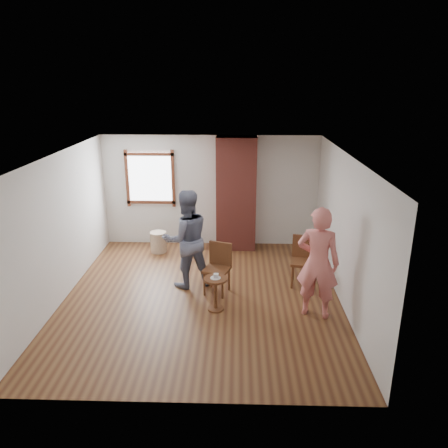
{
  "coord_description": "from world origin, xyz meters",
  "views": [
    {
      "loc": [
        0.63,
        -7.15,
        3.84
      ],
      "look_at": [
        0.38,
        0.8,
        1.15
      ],
      "focal_mm": 35.0,
      "sensor_mm": 36.0,
      "label": 1
    }
  ],
  "objects_px": {
    "man": "(186,239)",
    "person_pink": "(318,263)",
    "stoneware_crock": "(158,242)",
    "dining_chair_left": "(218,265)",
    "dining_chair_right": "(303,258)",
    "side_table": "(216,288)"
  },
  "relations": [
    {
      "from": "dining_chair_right",
      "to": "person_pink",
      "type": "xyz_separation_m",
      "value": [
        0.05,
        -1.19,
        0.42
      ]
    },
    {
      "from": "dining_chair_right",
      "to": "side_table",
      "type": "relative_size",
      "value": 1.59
    },
    {
      "from": "stoneware_crock",
      "to": "side_table",
      "type": "bearing_deg",
      "value": -60.94
    },
    {
      "from": "stoneware_crock",
      "to": "dining_chair_left",
      "type": "xyz_separation_m",
      "value": [
        1.46,
        -1.9,
        0.29
      ]
    },
    {
      "from": "stoneware_crock",
      "to": "dining_chair_left",
      "type": "height_order",
      "value": "dining_chair_left"
    },
    {
      "from": "stoneware_crock",
      "to": "side_table",
      "type": "height_order",
      "value": "side_table"
    },
    {
      "from": "dining_chair_right",
      "to": "person_pink",
      "type": "bearing_deg",
      "value": -77.66
    },
    {
      "from": "dining_chair_left",
      "to": "dining_chair_right",
      "type": "relative_size",
      "value": 0.98
    },
    {
      "from": "dining_chair_right",
      "to": "side_table",
      "type": "distance_m",
      "value": 1.96
    },
    {
      "from": "stoneware_crock",
      "to": "dining_chair_left",
      "type": "distance_m",
      "value": 2.42
    },
    {
      "from": "stoneware_crock",
      "to": "person_pink",
      "type": "relative_size",
      "value": 0.25
    },
    {
      "from": "dining_chair_left",
      "to": "dining_chair_right",
      "type": "height_order",
      "value": "dining_chair_right"
    },
    {
      "from": "dining_chair_left",
      "to": "person_pink",
      "type": "distance_m",
      "value": 1.9
    },
    {
      "from": "side_table",
      "to": "man",
      "type": "height_order",
      "value": "man"
    },
    {
      "from": "dining_chair_left",
      "to": "person_pink",
      "type": "relative_size",
      "value": 0.49
    },
    {
      "from": "dining_chair_right",
      "to": "man",
      "type": "distance_m",
      "value": 2.27
    },
    {
      "from": "side_table",
      "to": "dining_chair_right",
      "type": "bearing_deg",
      "value": 33.29
    },
    {
      "from": "person_pink",
      "to": "dining_chair_left",
      "type": "bearing_deg",
      "value": -7.94
    },
    {
      "from": "man",
      "to": "person_pink",
      "type": "relative_size",
      "value": 0.99
    },
    {
      "from": "side_table",
      "to": "person_pink",
      "type": "xyz_separation_m",
      "value": [
        1.69,
        -0.11,
        0.55
      ]
    },
    {
      "from": "dining_chair_right",
      "to": "side_table",
      "type": "height_order",
      "value": "dining_chair_right"
    },
    {
      "from": "dining_chair_left",
      "to": "side_table",
      "type": "distance_m",
      "value": 0.71
    }
  ]
}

